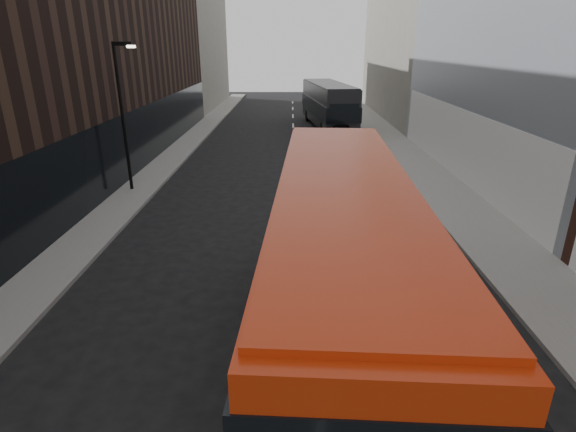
{
  "coord_description": "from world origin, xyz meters",
  "views": [
    {
      "loc": [
        -0.2,
        -3.8,
        7.0
      ],
      "look_at": [
        -0.28,
        7.98,
        2.5
      ],
      "focal_mm": 28.0,
      "sensor_mm": 36.0,
      "label": 1
    }
  ],
  "objects_px": {
    "car_a": "(331,209)",
    "car_b": "(330,149)",
    "grey_bus": "(328,104)",
    "car_c": "(342,136)",
    "red_bus": "(341,269)",
    "street_lamp": "(123,108)"
  },
  "relations": [
    {
      "from": "red_bus",
      "to": "car_c",
      "type": "height_order",
      "value": "red_bus"
    },
    {
      "from": "red_bus",
      "to": "car_a",
      "type": "height_order",
      "value": "red_bus"
    },
    {
      "from": "red_bus",
      "to": "car_a",
      "type": "bearing_deg",
      "value": 89.21
    },
    {
      "from": "street_lamp",
      "to": "car_c",
      "type": "distance_m",
      "value": 16.78
    },
    {
      "from": "car_b",
      "to": "car_c",
      "type": "bearing_deg",
      "value": 71.21
    },
    {
      "from": "street_lamp",
      "to": "car_c",
      "type": "bearing_deg",
      "value": 43.87
    },
    {
      "from": "red_bus",
      "to": "car_c",
      "type": "relative_size",
      "value": 2.43
    },
    {
      "from": "car_a",
      "to": "car_c",
      "type": "xyz_separation_m",
      "value": [
        2.17,
        15.72,
        0.03
      ]
    },
    {
      "from": "grey_bus",
      "to": "car_a",
      "type": "relative_size",
      "value": 3.17
    },
    {
      "from": "street_lamp",
      "to": "car_a",
      "type": "relative_size",
      "value": 1.81
    },
    {
      "from": "car_a",
      "to": "car_b",
      "type": "relative_size",
      "value": 0.91
    },
    {
      "from": "car_c",
      "to": "street_lamp",
      "type": "bearing_deg",
      "value": -136.26
    },
    {
      "from": "car_a",
      "to": "car_b",
      "type": "distance_m",
      "value": 11.22
    },
    {
      "from": "red_bus",
      "to": "car_b",
      "type": "height_order",
      "value": "red_bus"
    },
    {
      "from": "car_c",
      "to": "car_b",
      "type": "bearing_deg",
      "value": -105.89
    },
    {
      "from": "car_b",
      "to": "car_c",
      "type": "height_order",
      "value": "car_b"
    },
    {
      "from": "street_lamp",
      "to": "grey_bus",
      "type": "xyz_separation_m",
      "value": [
        11.33,
        19.06,
        -2.1
      ]
    },
    {
      "from": "street_lamp",
      "to": "grey_bus",
      "type": "height_order",
      "value": "street_lamp"
    },
    {
      "from": "car_c",
      "to": "red_bus",
      "type": "bearing_deg",
      "value": -96.48
    },
    {
      "from": "grey_bus",
      "to": "car_c",
      "type": "distance_m",
      "value": 7.82
    },
    {
      "from": "street_lamp",
      "to": "car_b",
      "type": "height_order",
      "value": "street_lamp"
    },
    {
      "from": "red_bus",
      "to": "car_a",
      "type": "xyz_separation_m",
      "value": [
        0.58,
        8.97,
        -1.9
      ]
    }
  ]
}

